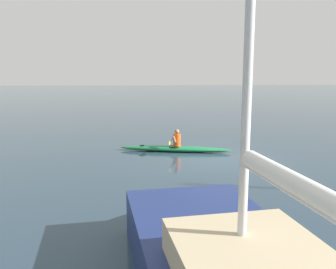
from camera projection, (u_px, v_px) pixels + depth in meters
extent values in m
plane|color=#283D4C|center=(221.00, 159.00, 14.71)|extent=(160.00, 160.00, 0.00)
ellipsoid|color=#19723F|center=(175.00, 149.00, 16.07)|extent=(4.96, 1.59, 0.25)
torus|color=black|center=(175.00, 146.00, 16.06)|extent=(0.63, 0.63, 0.04)
cylinder|color=black|center=(142.00, 145.00, 16.25)|extent=(0.18, 0.18, 0.02)
cylinder|color=#E04C14|center=(177.00, 140.00, 15.99)|extent=(0.32, 0.32, 0.55)
sphere|color=#936B4C|center=(177.00, 132.00, 15.93)|extent=(0.21, 0.21, 0.21)
cylinder|color=black|center=(172.00, 139.00, 16.01)|extent=(0.43, 1.88, 0.03)
ellipsoid|color=gold|center=(170.00, 143.00, 15.08)|extent=(0.12, 0.40, 0.17)
ellipsoid|color=gold|center=(175.00, 135.00, 16.95)|extent=(0.12, 0.40, 0.17)
cylinder|color=#936B4C|center=(174.00, 139.00, 15.74)|extent=(0.19, 0.30, 0.34)
cylinder|color=#936B4C|center=(176.00, 137.00, 16.24)|extent=(0.24, 0.26, 0.34)
cone|color=navy|center=(177.00, 202.00, 8.59)|extent=(1.00, 1.01, 0.89)
cylinder|color=silver|center=(323.00, 211.00, 3.03)|extent=(0.51, 3.25, 0.09)
cylinder|color=white|center=(324.00, 199.00, 3.01)|extent=(0.57, 2.94, 0.20)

